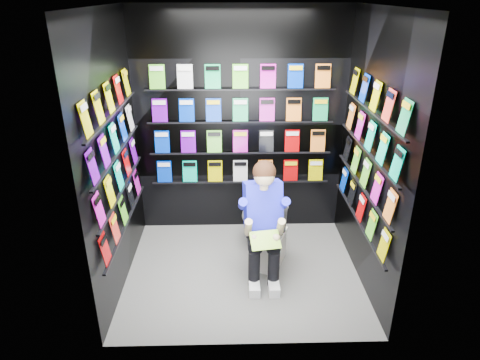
{
  "coord_description": "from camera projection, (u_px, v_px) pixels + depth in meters",
  "views": [
    {
      "loc": [
        -0.13,
        -3.71,
        2.72
      ],
      "look_at": [
        -0.03,
        0.15,
        1.0
      ],
      "focal_mm": 32.0,
      "sensor_mm": 36.0,
      "label": 1
    }
  ],
  "objects": [
    {
      "name": "longbox",
      "position": [
        270.0,
        250.0,
        4.58
      ],
      "size": [
        0.38,
        0.49,
        0.32
      ],
      "primitive_type": "cube",
      "rotation": [
        0.0,
        0.0,
        -0.38
      ],
      "color": "silver",
      "rests_on": "floor"
    },
    {
      "name": "toilet",
      "position": [
        260.0,
        221.0,
        4.74
      ],
      "size": [
        0.53,
        0.81,
        0.73
      ],
      "primitive_type": "imported",
      "rotation": [
        0.0,
        0.0,
        3.3
      ],
      "color": "white",
      "rests_on": "floor"
    },
    {
      "name": "comics_back",
      "position": [
        240.0,
        126.0,
        4.85
      ],
      "size": [
        2.1,
        0.06,
        1.37
      ],
      "primitive_type": null,
      "color": "red",
      "rests_on": "wall_back"
    },
    {
      "name": "wall_right",
      "position": [
        371.0,
        155.0,
        4.0
      ],
      "size": [
        0.04,
        2.0,
        2.6
      ],
      "primitive_type": "cube",
      "color": "black",
      "rests_on": "floor"
    },
    {
      "name": "wall_left",
      "position": [
        113.0,
        158.0,
        3.94
      ],
      "size": [
        0.04,
        2.0,
        2.6
      ],
      "primitive_type": "cube",
      "color": "black",
      "rests_on": "floor"
    },
    {
      "name": "comics_left",
      "position": [
        117.0,
        157.0,
        3.94
      ],
      "size": [
        0.06,
        1.7,
        1.37
      ],
      "primitive_type": null,
      "color": "red",
      "rests_on": "wall_left"
    },
    {
      "name": "longbox_lid",
      "position": [
        271.0,
        236.0,
        4.51
      ],
      "size": [
        0.41,
        0.52,
        0.03
      ],
      "primitive_type": "cube",
      "rotation": [
        0.0,
        0.0,
        -0.38
      ],
      "color": "silver",
      "rests_on": "longbox"
    },
    {
      "name": "held_comic",
      "position": [
        265.0,
        240.0,
        3.99
      ],
      "size": [
        0.3,
        0.21,
        0.12
      ],
      "primitive_type": "cube",
      "rotation": [
        -0.96,
        0.0,
        0.16
      ],
      "color": "green",
      "rests_on": "reader"
    },
    {
      "name": "wall_back",
      "position": [
        240.0,
        125.0,
        4.88
      ],
      "size": [
        2.4,
        0.04,
        2.6
      ],
      "primitive_type": "cube",
      "color": "black",
      "rests_on": "floor"
    },
    {
      "name": "reader",
      "position": [
        263.0,
        206.0,
        4.24
      ],
      "size": [
        0.61,
        0.8,
        1.34
      ],
      "primitive_type": null,
      "rotation": [
        0.0,
        0.0,
        0.16
      ],
      "color": "#0E11E8",
      "rests_on": "toilet"
    },
    {
      "name": "comics_right",
      "position": [
        368.0,
        155.0,
        4.0
      ],
      "size": [
        0.06,
        1.7,
        1.37
      ],
      "primitive_type": null,
      "color": "red",
      "rests_on": "wall_right"
    },
    {
      "name": "floor",
      "position": [
        243.0,
        272.0,
        4.5
      ],
      "size": [
        2.4,
        2.4,
        0.0
      ],
      "primitive_type": "plane",
      "color": "#60605E",
      "rests_on": "ground"
    },
    {
      "name": "wall_front",
      "position": [
        248.0,
        206.0,
        3.06
      ],
      "size": [
        2.4,
        0.04,
        2.6
      ],
      "primitive_type": "cube",
      "color": "black",
      "rests_on": "floor"
    },
    {
      "name": "ceiling",
      "position": [
        244.0,
        6.0,
        3.44
      ],
      "size": [
        2.4,
        2.4,
        0.0
      ],
      "primitive_type": "plane",
      "color": "white",
      "rests_on": "floor"
    }
  ]
}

